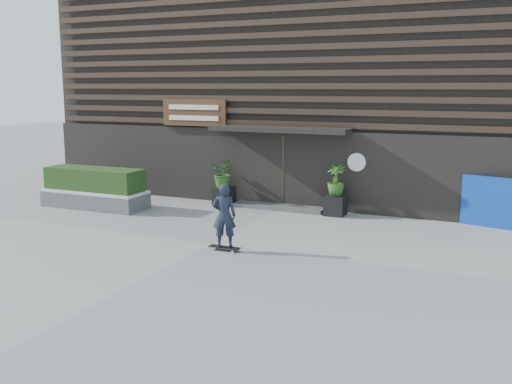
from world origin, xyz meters
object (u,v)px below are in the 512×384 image
at_px(planter_pot_right, 335,206).
at_px(blue_tarp, 489,202).
at_px(raised_bed, 95,200).
at_px(skateboarder, 224,216).
at_px(planter_pot_left, 224,196).

xyz_separation_m(planter_pot_right, blue_tarp, (4.31, 0.30, 0.41)).
height_order(raised_bed, blue_tarp, blue_tarp).
relative_size(planter_pot_right, skateboarder, 0.37).
xyz_separation_m(planter_pot_left, skateboarder, (2.47, -4.80, 0.56)).
bearing_deg(skateboarder, blue_tarp, 42.11).
bearing_deg(raised_bed, planter_pot_left, 28.79).
xyz_separation_m(planter_pot_right, skateboarder, (-1.33, -4.80, 0.56)).
bearing_deg(planter_pot_left, raised_bed, -151.21).
bearing_deg(blue_tarp, planter_pot_left, -164.02).
distance_m(blue_tarp, skateboarder, 7.61).
bearing_deg(raised_bed, planter_pot_right, 15.10).
height_order(planter_pot_left, raised_bed, planter_pot_left).
bearing_deg(blue_tarp, skateboarder, -124.03).
xyz_separation_m(planter_pot_right, raised_bed, (-7.46, -2.01, -0.05)).
bearing_deg(raised_bed, skateboarder, -24.47).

